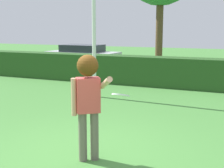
{
  "coord_description": "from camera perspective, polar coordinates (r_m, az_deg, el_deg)",
  "views": [
    {
      "loc": [
        2.55,
        -4.65,
        2.23
      ],
      "look_at": [
        0.19,
        0.87,
        1.15
      ],
      "focal_mm": 50.78,
      "sensor_mm": 36.0,
      "label": 1
    }
  ],
  "objects": [
    {
      "name": "parked_car_silver",
      "position": [
        18.29,
        -5.34,
        5.31
      ],
      "size": [
        4.28,
        1.98,
        1.25
      ],
      "color": "#B7B7BC",
      "rests_on": "ground"
    },
    {
      "name": "frisbee",
      "position": [
        4.53,
        1.59,
        -2.02
      ],
      "size": [
        0.26,
        0.26,
        0.1
      ],
      "color": "white"
    },
    {
      "name": "ground_plane",
      "position": [
        5.75,
        -5.23,
        -12.65
      ],
      "size": [
        60.0,
        60.0,
        0.0
      ],
      "primitive_type": "plane",
      "color": "#437F37"
    },
    {
      "name": "hedge_row",
      "position": [
        12.12,
        10.82,
        2.09
      ],
      "size": [
        28.99,
        0.9,
        1.12
      ],
      "primitive_type": "cube",
      "color": "#264D1E",
      "rests_on": "ground"
    },
    {
      "name": "person",
      "position": [
        5.2,
        -4.32,
        -1.73
      ],
      "size": [
        0.81,
        0.56,
        1.8
      ],
      "color": "#6B6256",
      "rests_on": "ground"
    }
  ]
}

